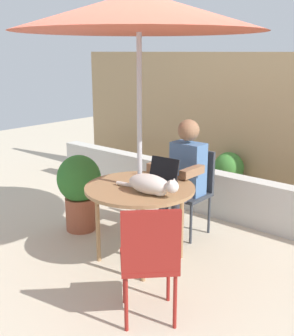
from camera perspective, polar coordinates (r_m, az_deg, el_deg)
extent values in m
plane|color=beige|center=(4.04, -0.94, -12.29)|extent=(14.00, 14.00, 0.00)
cube|color=tan|center=(5.51, 14.43, 5.22)|extent=(5.95, 0.08, 1.89)
cube|color=beige|center=(5.00, 9.88, -3.59)|extent=(5.36, 0.20, 0.53)
cylinder|color=#9E754C|center=(3.76, -0.99, -2.73)|extent=(1.00, 1.00, 0.03)
cylinder|color=#9E754C|center=(3.93, 4.72, -7.58)|extent=(0.04, 0.04, 0.69)
cylinder|color=#9E754C|center=(4.25, -1.30, -5.72)|extent=(0.04, 0.04, 0.69)
cylinder|color=#9E754C|center=(3.89, -6.72, -7.91)|extent=(0.04, 0.04, 0.69)
cylinder|color=#9E754C|center=(3.54, -0.56, -10.27)|extent=(0.04, 0.04, 0.69)
cylinder|color=#B7B7BC|center=(3.66, -1.02, 3.00)|extent=(0.04, 0.04, 2.18)
cone|color=#BF4C38|center=(3.58, -1.11, 20.55)|extent=(2.07, 2.07, 0.31)
sphere|color=#B7B7BC|center=(3.58, -1.11, 20.78)|extent=(0.06, 0.06, 0.06)
cube|color=#33383F|center=(4.41, 5.52, -3.66)|extent=(0.40, 0.40, 0.04)
cube|color=#33383F|center=(4.48, 6.92, -0.19)|extent=(0.40, 0.04, 0.44)
cylinder|color=#33383F|center=(4.54, 8.46, -6.29)|extent=(0.03, 0.03, 0.42)
cylinder|color=#33383F|center=(4.71, 4.95, -5.33)|extent=(0.03, 0.03, 0.42)
cylinder|color=#33383F|center=(4.46, 2.38, -6.53)|extent=(0.03, 0.03, 0.42)
cylinder|color=#33383F|center=(4.27, 6.00, -7.62)|extent=(0.03, 0.03, 0.42)
cube|color=maroon|center=(3.07, 0.21, -12.58)|extent=(0.57, 0.57, 0.04)
cube|color=maroon|center=(2.80, 0.55, -10.03)|extent=(0.31, 0.31, 0.44)
cylinder|color=maroon|center=(3.03, -2.86, -18.04)|extent=(0.03, 0.03, 0.42)
cylinder|color=maroon|center=(3.06, 3.83, -17.71)|extent=(0.03, 0.03, 0.42)
cylinder|color=maroon|center=(3.35, 2.93, -14.54)|extent=(0.03, 0.03, 0.42)
cylinder|color=maroon|center=(3.32, -3.10, -14.79)|extent=(0.03, 0.03, 0.42)
cube|color=#4C72A5|center=(4.32, 5.62, -0.05)|extent=(0.34, 0.20, 0.54)
sphere|color=#936B4C|center=(4.23, 5.69, 5.15)|extent=(0.22, 0.22, 0.22)
cube|color=#383842|center=(4.32, 3.53, -3.09)|extent=(0.12, 0.30, 0.12)
cylinder|color=#383842|center=(4.30, 2.26, -7.10)|extent=(0.10, 0.10, 0.46)
cube|color=#383842|center=(4.23, 5.27, -3.53)|extent=(0.12, 0.30, 0.12)
cylinder|color=#383842|center=(4.22, 3.98, -7.64)|extent=(0.10, 0.10, 0.46)
cube|color=#936B4C|center=(4.26, 1.73, 0.46)|extent=(0.08, 0.32, 0.08)
cube|color=#936B4C|center=(4.03, 6.18, -0.51)|extent=(0.08, 0.32, 0.08)
cube|color=black|center=(3.85, 1.47, -1.93)|extent=(0.32, 0.24, 0.02)
cube|color=black|center=(3.90, 2.35, -0.05)|extent=(0.30, 0.08, 0.20)
cube|color=black|center=(3.91, 2.42, -0.02)|extent=(0.30, 0.08, 0.20)
ellipsoid|color=silver|center=(3.54, 0.29, -2.21)|extent=(0.42, 0.23, 0.17)
sphere|color=silver|center=(3.42, 3.45, -2.55)|extent=(0.11, 0.11, 0.11)
ellipsoid|color=white|center=(3.50, 1.78, -3.12)|extent=(0.13, 0.13, 0.09)
cylinder|color=silver|center=(3.74, -3.00, -2.22)|extent=(0.18, 0.05, 0.04)
cone|color=silver|center=(3.38, 3.20, -1.87)|extent=(0.04, 0.04, 0.03)
cone|color=silver|center=(3.43, 3.72, -1.62)|extent=(0.04, 0.04, 0.03)
cylinder|color=#33383D|center=(5.62, 10.91, -3.00)|extent=(0.31, 0.31, 0.25)
ellipsoid|color=#3D7F33|center=(5.53, 11.07, -0.03)|extent=(0.39, 0.39, 0.42)
cylinder|color=#9E5138|center=(4.65, -9.04, -6.12)|extent=(0.32, 0.32, 0.37)
ellipsoid|color=#2D6B28|center=(4.52, -9.26, -1.42)|extent=(0.47, 0.47, 0.51)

